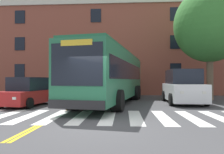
{
  "coord_description": "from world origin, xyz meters",
  "views": [
    {
      "loc": [
        1.07,
        -7.42,
        1.56
      ],
      "look_at": [
        0.19,
        6.23,
        1.75
      ],
      "focal_mm": 35.0,
      "sensor_mm": 36.0,
      "label": 1
    }
  ],
  "objects": [
    {
      "name": "car_white_far_lane",
      "position": [
        4.86,
        7.45,
        1.07
      ],
      "size": [
        2.39,
        4.99,
        2.25
      ],
      "color": "white",
      "rests_on": "ground"
    },
    {
      "name": "city_bus",
      "position": [
        0.14,
        7.25,
        1.86
      ],
      "size": [
        4.53,
        12.53,
        3.46
      ],
      "color": "#28704C",
      "rests_on": "ground"
    },
    {
      "name": "lane_line_yellow_inner",
      "position": [
        -1.99,
        15.8,
        0.0
      ],
      "size": [
        0.12,
        36.0,
        0.01
      ],
      "primitive_type": "cube",
      "color": "gold",
      "rests_on": "ground"
    },
    {
      "name": "building_facade",
      "position": [
        -2.08,
        19.55,
        5.14
      ],
      "size": [
        41.01,
        8.89,
        10.26
      ],
      "color": "brown",
      "rests_on": "ground"
    },
    {
      "name": "street_tree_curbside_large",
      "position": [
        7.6,
        10.02,
        5.87
      ],
      "size": [
        6.38,
        6.62,
        8.81
      ],
      "color": "brown",
      "rests_on": "ground"
    },
    {
      "name": "car_tan_behind_bus",
      "position": [
        -1.14,
        16.46,
        1.12
      ],
      "size": [
        2.3,
        4.89,
        2.38
      ],
      "color": "tan",
      "rests_on": "ground"
    },
    {
      "name": "lane_line_yellow_outer",
      "position": [
        -1.83,
        15.8,
        0.0
      ],
      "size": [
        0.12,
        36.0,
        0.01
      ],
      "primitive_type": "cube",
      "color": "gold",
      "rests_on": "ground"
    },
    {
      "name": "car_red_near_lane",
      "position": [
        -4.89,
        5.54,
        0.79
      ],
      "size": [
        2.32,
        4.33,
        1.73
      ],
      "color": "#AD1E1E",
      "rests_on": "ground"
    },
    {
      "name": "ground_plane",
      "position": [
        0.0,
        0.0,
        0.0
      ],
      "size": [
        120.0,
        120.0,
        0.0
      ],
      "primitive_type": "plane",
      "color": "#424244"
    },
    {
      "name": "crosswalk",
      "position": [
        -0.26,
        1.8,
        0.0
      ],
      "size": [
        15.51,
        3.89,
        0.01
      ],
      "color": "white",
      "rests_on": "ground"
    }
  ]
}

